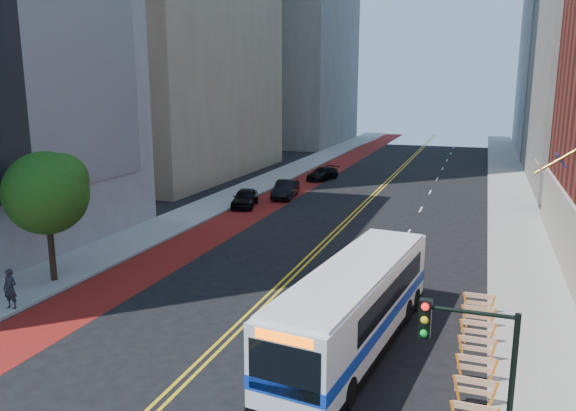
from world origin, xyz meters
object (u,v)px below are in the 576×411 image
(traffic_signal, at_px, (472,367))
(street_tree, at_px, (48,190))
(transit_bus, at_px, (355,305))
(car_a, at_px, (245,198))
(car_c, at_px, (323,174))
(car_b, at_px, (285,189))
(pedestrian, at_px, (10,289))

(traffic_signal, bearing_deg, street_tree, 155.18)
(transit_bus, height_order, car_a, transit_bus)
(street_tree, relative_size, traffic_signal, 1.32)
(car_a, bearing_deg, transit_bus, -69.54)
(transit_bus, bearing_deg, traffic_signal, -52.92)
(car_c, bearing_deg, car_b, -77.59)
(street_tree, xyz_separation_m, pedestrian, (0.84, -3.74, -3.83))
(traffic_signal, bearing_deg, car_c, 109.88)
(traffic_signal, relative_size, transit_bus, 0.41)
(car_a, distance_m, car_b, 5.03)
(traffic_signal, distance_m, pedestrian, 20.82)
(street_tree, height_order, transit_bus, street_tree)
(street_tree, height_order, car_a, street_tree)
(street_tree, distance_m, traffic_signal, 22.79)
(traffic_signal, xyz_separation_m, car_c, (-16.24, 44.92, -3.06))
(car_c, relative_size, pedestrian, 2.48)
(car_c, xyz_separation_m, pedestrian, (-3.57, -39.10, 0.41))
(car_b, height_order, car_c, car_b)
(car_b, bearing_deg, car_a, -119.82)
(traffic_signal, distance_m, car_b, 38.31)
(car_a, height_order, car_c, car_a)
(traffic_signal, height_order, car_c, traffic_signal)
(car_a, relative_size, car_b, 0.93)
(street_tree, distance_m, transit_bus, 16.74)
(traffic_signal, bearing_deg, pedestrian, 163.64)
(traffic_signal, distance_m, car_c, 47.86)
(transit_bus, bearing_deg, pedestrian, -167.09)
(car_a, xyz_separation_m, car_b, (1.97, 4.63, 0.03))
(car_c, bearing_deg, traffic_signal, -55.04)
(transit_bus, bearing_deg, car_c, 114.44)
(street_tree, xyz_separation_m, transit_bus, (16.30, -2.09, -3.16))
(car_c, bearing_deg, car_a, -84.14)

